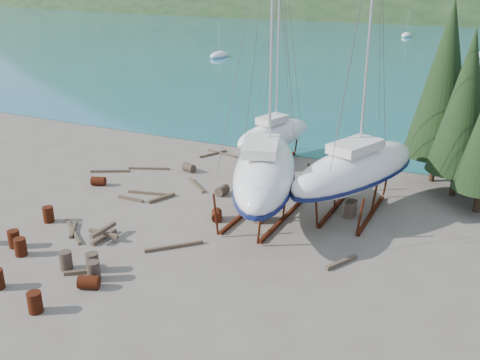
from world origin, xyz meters
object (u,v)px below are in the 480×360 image
at_px(large_sailboat_near, 265,170).
at_px(worker, 264,205).
at_px(small_sailboat_shore, 274,134).
at_px(large_sailboat_far, 356,169).

height_order(large_sailboat_near, worker, large_sailboat_near).
height_order(large_sailboat_near, small_sailboat_shore, large_sailboat_near).
relative_size(large_sailboat_far, small_sailboat_shore, 1.36).
xyz_separation_m(large_sailboat_near, small_sailboat_shore, (-3.48, 9.47, -0.81)).
relative_size(small_sailboat_shore, worker, 7.42).
xyz_separation_m(large_sailboat_far, worker, (-4.17, -2.98, -1.85)).
bearing_deg(small_sailboat_shore, large_sailboat_near, -54.49).
distance_m(small_sailboat_shore, worker, 10.33).
distance_m(large_sailboat_near, small_sailboat_shore, 10.12).
distance_m(large_sailboat_near, large_sailboat_far, 5.10).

